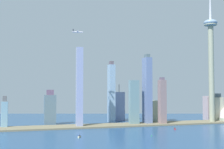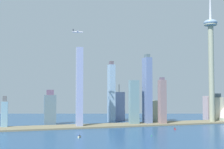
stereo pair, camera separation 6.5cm
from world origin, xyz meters
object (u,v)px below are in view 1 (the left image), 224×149
Objects in this scene: skyscraper_9 at (162,102)px; skyscraper_10 at (50,109)px; skyscraper_0 at (151,111)px; boat_3 at (175,129)px; skyscraper_4 at (134,103)px; skyscraper_3 at (147,90)px; skyscraper_1 at (210,108)px; skyscraper_5 at (79,87)px; skyscraper_6 at (119,106)px; airplane at (78,32)px; observation_tower at (211,53)px; boat_1 at (79,137)px; skyscraper_8 at (217,108)px; channel_buoy_0 at (152,136)px; skyscraper_2 at (111,93)px; skyscraper_7 at (4,114)px.

skyscraper_9 is 257.66m from skyscraper_10.
skyscraper_0 reaches higher than boat_3.
skyscraper_4 is 192.32m from skyscraper_10.
skyscraper_3 is 127.73m from boat_3.
skyscraper_1 is 0.37× the size of skyscraper_5.
airplane is (-128.08, -109.76, 167.18)m from skyscraper_6.
boat_1 is (-347.20, -128.02, -169.10)m from observation_tower.
observation_tower reaches higher than skyscraper_8.
channel_buoy_0 is (-80.94, -67.93, -0.26)m from boat_3.
skyscraper_1 is 6.14× the size of boat_3.
skyscraper_9 is 1.36× the size of skyscraper_10.
skyscraper_3 is at bearing 69.29° from channel_buoy_0.
skyscraper_1 is 244.74m from skyscraper_6.
skyscraper_8 is at bearing 11.77° from airplane.
skyscraper_6 is 1.17× the size of skyscraper_10.
observation_tower is 177.82m from skyscraper_9.
skyscraper_6 is at bearing 92.18° from skyscraper_4.
skyscraper_2 is (-271.67, 8.78, 40.97)m from skyscraper_1.
skyscraper_4 is at bearing -166.35° from skyscraper_1.
skyscraper_5 is 65.64× the size of channel_buoy_0.
skyscraper_6 reaches higher than skyscraper_0.
skyscraper_3 is at bearing -122.27° from skyscraper_0.
skyscraper_2 is 14.67× the size of boat_3.
skyscraper_0 is at bearing 66.38° from channel_buoy_0.
skyscraper_0 is at bearing 0.37° from skyscraper_10.
skyscraper_3 is at bearing -20.50° from boat_1.
skyscraper_4 is at bearing -169.97° from skyscraper_3.
skyscraper_7 is (-152.57, 30.56, -55.64)m from skyscraper_5.
skyscraper_1 is at bearing 22.19° from skyscraper_9.
skyscraper_2 is at bearing 175.11° from skyscraper_0.
skyscraper_10 is (-420.64, -1.59, 5.02)m from skyscraper_1.
skyscraper_0 is 92.32m from skyscraper_4.
skyscraper_1 is 274.88m from skyscraper_2.
skyscraper_0 is 0.52× the size of skyscraper_4.
observation_tower is 5.56× the size of skyscraper_1.
observation_tower reaches higher than skyscraper_7.
skyscraper_9 is 4.63× the size of airplane.
airplane is (-97.43, -76.43, 131.95)m from skyscraper_2.
skyscraper_2 is at bearing 161.55° from observation_tower.
skyscraper_7 is at bearing 175.20° from skyscraper_4.
skyscraper_10 is (-380.62, 66.93, -134.14)m from observation_tower.
boat_3 is (17.44, -100.06, -77.46)m from skyscraper_3.
airplane reaches higher than skyscraper_10.
skyscraper_6 is at bearing 151.17° from observation_tower.
skyscraper_2 is 1.48× the size of skyscraper_4.
skyscraper_4 is 202.58m from airplane.
skyscraper_1 is 24.04× the size of channel_buoy_0.
skyscraper_0 is 0.66× the size of skyscraper_10.
skyscraper_4 is 1.09× the size of skyscraper_6.
skyscraper_5 is 365.26m from skyscraper_8.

